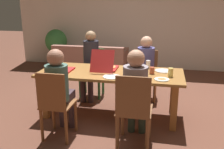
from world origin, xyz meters
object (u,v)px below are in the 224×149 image
object	(u,v)px
chair_3	(146,72)
drinking_glass_0	(171,72)
plate_1	(139,72)
potted_plant	(56,45)
person_0	(90,60)
plate_2	(112,77)
dining_table	(111,78)
chair_1	(55,103)
person_3	(145,63)
chair_0	(93,71)
pizza_box_0	(60,70)
drinking_glass_2	(127,75)
drinking_glass_3	(148,64)
chair_2	(134,110)
person_2	(136,89)
plate_3	(163,71)
plate_0	(162,79)
drinking_glass_1	(152,70)
pizza_box_1	(105,67)
couch	(91,61)
person_1	(59,85)

from	to	relation	value
chair_3	drinking_glass_0	bearing A→B (deg)	-66.77
plate_1	potted_plant	size ratio (longest dim) A/B	0.25
person_0	plate_2	distance (m)	1.14
dining_table	plate_2	xyz separation A→B (m)	(0.08, -0.27, 0.11)
chair_1	person_3	xyz separation A→B (m)	(1.00, 1.64, 0.18)
chair_0	plate_2	xyz separation A→B (m)	(0.61, -1.11, 0.25)
pizza_box_0	drinking_glass_2	world-z (taller)	drinking_glass_2
person_0	person_3	bearing A→B (deg)	4.04
drinking_glass_3	potted_plant	xyz separation A→B (m)	(-2.62, 2.33, -0.17)
chair_2	drinking_glass_2	world-z (taller)	chair_2
chair_2	person_3	world-z (taller)	person_3
dining_table	drinking_glass_3	bearing A→B (deg)	32.33
person_0	person_2	xyz separation A→B (m)	(1.00, -1.41, 0.00)
plate_1	plate_3	world-z (taller)	plate_1
plate_0	drinking_glass_1	distance (m)	0.31
person_2	drinking_glass_3	xyz separation A→B (m)	(0.07, 1.06, 0.06)
pizza_box_1	drinking_glass_2	world-z (taller)	pizza_box_1
drinking_glass_3	couch	world-z (taller)	drinking_glass_3
drinking_glass_1	potted_plant	size ratio (longest dim) A/B	0.10
chair_2	drinking_glass_3	world-z (taller)	chair_2
person_1	pizza_box_1	bearing A→B (deg)	62.67
dining_table	person_2	size ratio (longest dim) A/B	1.79
chair_2	pizza_box_1	bearing A→B (deg)	120.99
pizza_box_0	plate_0	distance (m)	1.56
chair_0	person_2	size ratio (longest dim) A/B	0.73
drinking_glass_0	drinking_glass_3	bearing A→B (deg)	129.74
person_2	potted_plant	world-z (taller)	person_2
person_1	person_2	bearing A→B (deg)	1.21
chair_3	drinking_glass_3	size ratio (longest dim) A/B	7.05
person_3	drinking_glass_3	distance (m)	0.44
chair_2	plate_0	size ratio (longest dim) A/B	4.66
chair_0	drinking_glass_3	distance (m)	1.22
chair_1	potted_plant	size ratio (longest dim) A/B	0.91
person_2	dining_table	bearing A→B (deg)	123.46
dining_table	person_3	world-z (taller)	person_3
plate_0	drinking_glass_2	bearing A→B (deg)	-170.75
chair_0	drinking_glass_3	size ratio (longest dim) A/B	7.13
plate_0	chair_2	bearing A→B (deg)	-116.72
drinking_glass_0	drinking_glass_1	world-z (taller)	drinking_glass_0
pizza_box_1	plate_0	size ratio (longest dim) A/B	2.44
pizza_box_0	pizza_box_1	bearing A→B (deg)	16.65
plate_0	chair_3	bearing A→B (deg)	104.87
dining_table	chair_3	bearing A→B (deg)	62.72
person_0	plate_1	bearing A→B (deg)	-33.04
person_0	chair_2	distance (m)	1.86
pizza_box_0	drinking_glass_2	distance (m)	1.10
person_1	plate_1	bearing A→B (deg)	40.14
drinking_glass_2	drinking_glass_3	distance (m)	0.71
person_3	pizza_box_0	size ratio (longest dim) A/B	3.20
plate_1	pizza_box_1	bearing A→B (deg)	177.50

